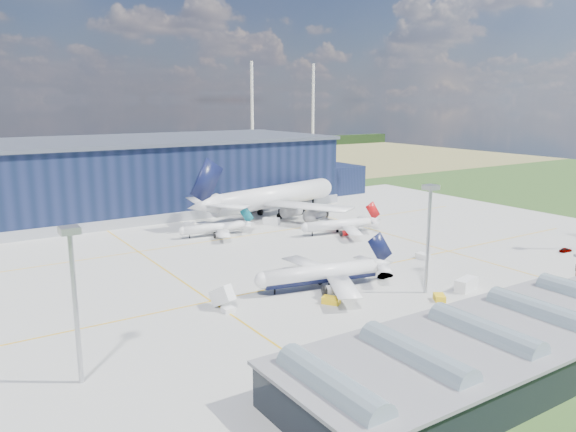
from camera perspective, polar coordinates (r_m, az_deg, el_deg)
The scene contains 22 objects.
ground at distance 137.87m, azimuth 1.74°, elevation -5.09°, with size 600.00×600.00×0.00m, color #2B4A1B.
apron at distance 145.85m, azimuth -0.51°, elevation -4.13°, with size 220.00×160.00×0.08m.
farmland at distance 339.14m, azimuth -20.08°, elevation 4.25°, with size 600.00×220.00×0.01m, color #92854E.
treeline at distance 416.68m, azimuth -22.68°, elevation 5.87°, with size 600.00×8.00×8.00m, color black.
hangar at distance 219.44m, azimuth -11.94°, elevation 4.06°, with size 145.00×62.00×26.10m.
glass_concourse at distance 91.72m, azimuth 20.63°, elevation -12.29°, with size 78.00×23.00×8.60m.
light_mast_west at distance 83.38m, azimuth -20.97°, elevation -6.10°, with size 2.60×2.60×23.00m.
light_mast_center at distance 118.49m, azimuth 14.14°, elevation -0.53°, with size 2.60×2.60×23.00m.
airliner_navy at distance 120.28m, azimuth 3.30°, elevation -4.93°, with size 33.26×32.54×10.85m, color white, non-canonical shape.
airliner_red at distance 169.79m, azimuth 5.12°, elevation -0.36°, with size 27.37×26.77×8.92m, color white, non-canonical shape.
airliner_widebody at distance 193.95m, azimuth -1.44°, elevation 3.13°, with size 66.93×65.47×21.82m, color white, non-canonical shape.
airliner_regional at distance 167.96m, azimuth -7.54°, elevation -0.74°, with size 24.02×23.50×7.83m, color white, non-canonical shape.
gse_tug_a at distance 113.15m, azimuth 4.41°, elevation -8.54°, with size 2.12×3.47×1.44m, color yellow.
gse_tug_b at distance 118.45m, azimuth 15.12°, elevation -8.02°, with size 2.06×3.08×1.34m, color yellow.
gse_van_a at distance 126.17m, azimuth 17.65°, elevation -6.64°, with size 2.62×6.00×2.62m, color white.
gse_cart_a at distance 147.68m, azimuth 13.52°, elevation -3.98°, with size 2.21×3.32×1.44m, color white.
gse_van_b at distance 182.14m, azimuth -1.70°, elevation -0.55°, with size 2.36×5.14×2.36m, color white.
gse_tug_c at distance 206.55m, azimuth 2.89°, elevation 0.77°, with size 2.06×3.29×1.44m, color yellow.
gse_cart_b at distance 182.38m, azimuth -10.05°, elevation -0.86°, with size 2.18×3.27×1.42m, color white.
airstair at distance 111.03m, azimuth -6.69°, elevation -8.51°, with size 2.00×5.01×3.20m, color white.
car_a at distance 167.09m, azimuth 26.37°, elevation -3.10°, with size 1.50×3.73×1.27m, color #99999E.
car_b at distance 130.37m, azimuth 9.86°, elevation -5.96°, with size 1.35×3.88×1.28m, color #99999E.
Camera 1 is at (-75.62, -108.20, 39.80)m, focal length 35.00 mm.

